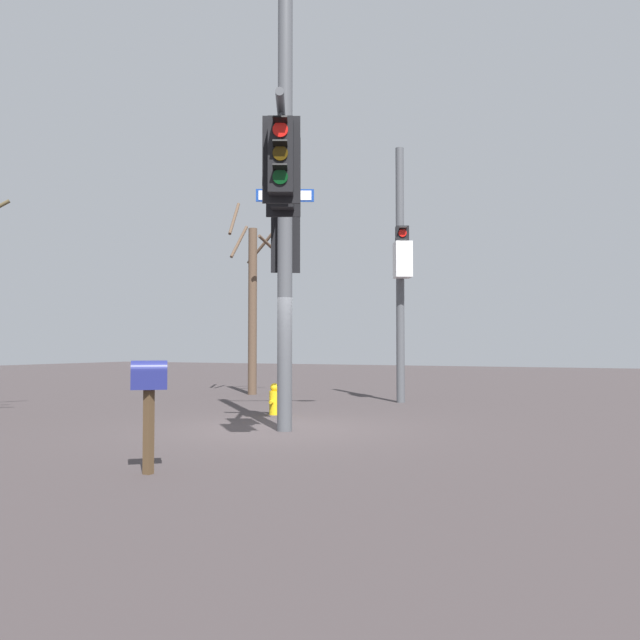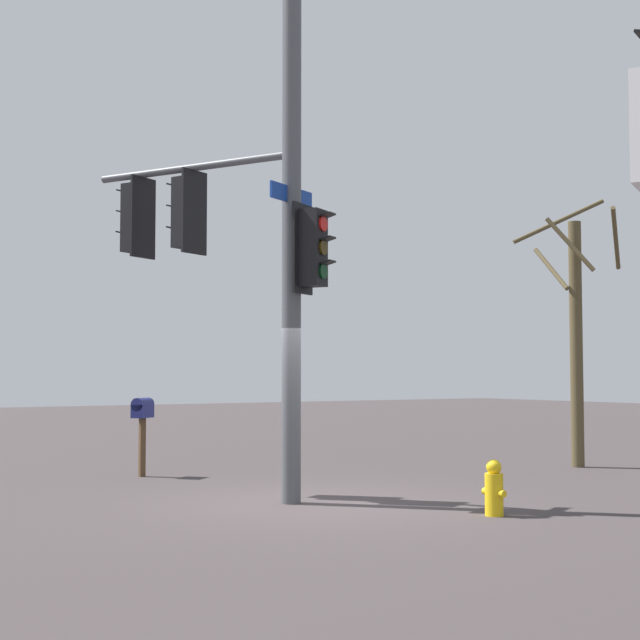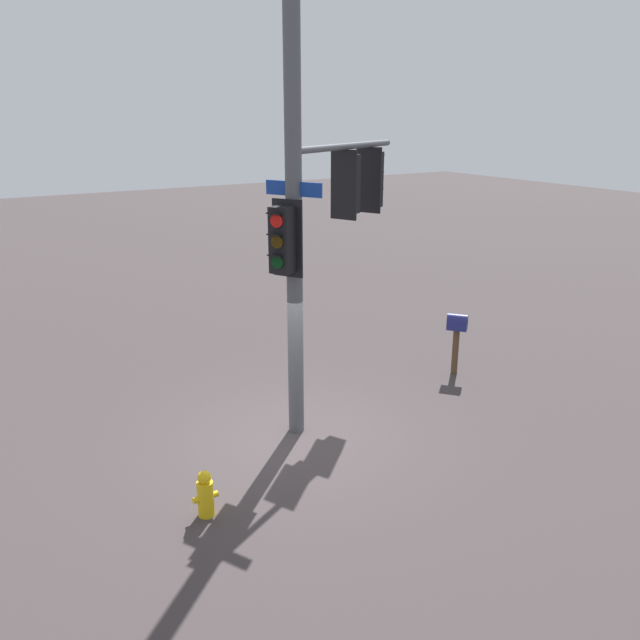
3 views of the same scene
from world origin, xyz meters
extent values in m
plane|color=#3C3536|center=(0.00, 0.00, 0.00)|extent=(80.00, 80.00, 0.00)
cylinder|color=#4C4F54|center=(0.21, 0.24, 4.65)|extent=(0.28, 0.28, 9.31)
cylinder|color=#4C4F54|center=(1.82, 1.08, 5.04)|extent=(3.26, 1.79, 0.12)
cube|color=black|center=(1.91, 1.13, 4.34)|extent=(0.42, 0.45, 1.10)
cube|color=black|center=(1.76, 1.06, 4.34)|extent=(0.27, 0.53, 1.30)
cylinder|color=red|center=(2.06, 1.20, 4.68)|extent=(0.12, 0.21, 0.22)
cube|color=black|center=(2.13, 1.23, 4.80)|extent=(0.23, 0.26, 0.06)
cylinder|color=#352504|center=(2.06, 1.20, 4.34)|extent=(0.12, 0.21, 0.22)
cube|color=black|center=(2.13, 1.23, 4.46)|extent=(0.23, 0.26, 0.06)
cylinder|color=black|center=(2.06, 1.20, 4.00)|extent=(0.12, 0.21, 0.22)
cube|color=black|center=(2.13, 1.23, 4.12)|extent=(0.23, 0.26, 0.06)
cylinder|color=#4C4F54|center=(1.91, 1.13, 4.96)|extent=(0.04, 0.04, 0.15)
cube|color=black|center=(2.82, 1.60, 4.34)|extent=(0.43, 0.46, 1.10)
cube|color=black|center=(2.67, 1.53, 4.34)|extent=(0.29, 0.52, 1.30)
cylinder|color=red|center=(2.97, 1.68, 4.68)|extent=(0.13, 0.21, 0.22)
cube|color=black|center=(3.04, 1.71, 4.80)|extent=(0.24, 0.26, 0.06)
cylinder|color=#352504|center=(2.97, 1.68, 4.34)|extent=(0.13, 0.21, 0.22)
cube|color=black|center=(3.04, 1.71, 4.46)|extent=(0.24, 0.26, 0.06)
cylinder|color=black|center=(2.97, 1.68, 4.00)|extent=(0.13, 0.21, 0.22)
cube|color=black|center=(3.04, 1.71, 4.12)|extent=(0.24, 0.26, 0.06)
cylinder|color=#4C4F54|center=(2.82, 1.60, 4.96)|extent=(0.04, 0.04, 0.15)
cube|color=black|center=(-0.11, 0.07, 3.64)|extent=(0.44, 0.46, 1.10)
cube|color=black|center=(0.04, 0.15, 3.64)|extent=(0.32, 0.50, 1.30)
cylinder|color=red|center=(-0.25, -0.02, 3.98)|extent=(0.14, 0.20, 0.22)
cube|color=black|center=(-0.32, -0.05, 4.10)|extent=(0.24, 0.26, 0.06)
cylinder|color=#352504|center=(-0.25, -0.02, 3.64)|extent=(0.14, 0.20, 0.22)
cube|color=black|center=(-0.32, -0.05, 3.76)|extent=(0.24, 0.26, 0.06)
cylinder|color=black|center=(-0.25, -0.02, 3.30)|extent=(0.14, 0.20, 0.22)
cube|color=black|center=(-0.32, -0.05, 3.42)|extent=(0.24, 0.26, 0.06)
cube|color=navy|center=(0.21, 0.24, 4.44)|extent=(0.52, 1.00, 0.24)
cube|color=white|center=(0.23, 0.24, 4.44)|extent=(0.46, 0.90, 0.18)
cylinder|color=yellow|center=(-2.23, -1.38, 0.28)|extent=(0.24, 0.24, 0.55)
sphere|color=yellow|center=(-2.23, -1.38, 0.63)|extent=(0.20, 0.20, 0.20)
cylinder|color=yellow|center=(-2.37, -1.38, 0.30)|extent=(0.10, 0.09, 0.09)
cylinder|color=yellow|center=(-2.09, -1.38, 0.30)|extent=(0.10, 0.09, 0.09)
cube|color=#4C3823|center=(4.60, 0.72, 0.53)|extent=(0.10, 0.10, 1.05)
cube|color=navy|center=(4.60, 0.72, 1.17)|extent=(0.46, 0.49, 0.24)
cylinder|color=navy|center=(4.60, 0.72, 1.29)|extent=(0.46, 0.49, 0.24)
cylinder|color=brown|center=(1.54, -7.17, 2.44)|extent=(0.25, 0.25, 4.88)
cylinder|color=brown|center=(0.91, -7.63, 4.49)|extent=(1.04, 1.35, 1.06)
cylinder|color=brown|center=(1.31, -6.78, 4.37)|extent=(0.87, 0.56, 1.13)
cylinder|color=brown|center=(2.38, -7.63, 5.04)|extent=(1.02, 1.77, 0.98)
cylinder|color=brown|center=(1.67, -6.63, 3.92)|extent=(1.15, 0.37, 0.96)
camera|label=1|loc=(11.15, 6.27, 1.60)|focal=37.31mm
camera|label=2|loc=(-11.34, 7.17, 1.86)|focal=52.59mm
camera|label=3|loc=(-5.07, -9.15, 5.65)|focal=36.06mm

